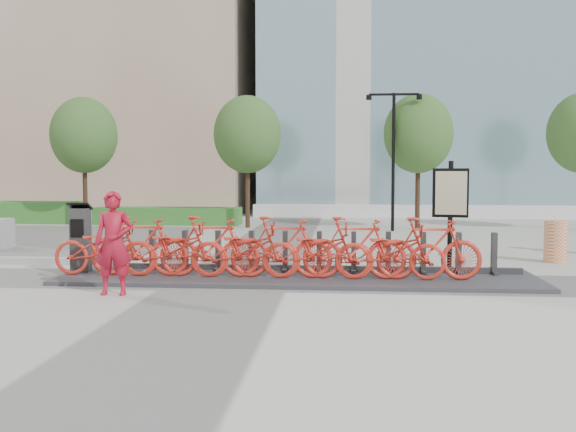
# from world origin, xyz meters

# --- Properties ---
(ground) EXTENTS (120.00, 120.00, 0.00)m
(ground) POSITION_xyz_m (0.00, 0.00, 0.00)
(ground) COLOR #BABAAF
(hedge_b) EXTENTS (6.00, 1.20, 0.70)m
(hedge_b) POSITION_xyz_m (-5.00, 13.20, 0.35)
(hedge_b) COLOR #2B6829
(hedge_b) RESTS_ON ground
(tree_0) EXTENTS (2.60, 2.60, 5.10)m
(tree_0) POSITION_xyz_m (-8.00, 12.00, 3.59)
(tree_0) COLOR #442E1F
(tree_0) RESTS_ON ground
(tree_1) EXTENTS (2.60, 2.60, 5.10)m
(tree_1) POSITION_xyz_m (-1.50, 12.00, 3.59)
(tree_1) COLOR #442E1F
(tree_1) RESTS_ON ground
(tree_2) EXTENTS (2.60, 2.60, 5.10)m
(tree_2) POSITION_xyz_m (5.00, 12.00, 3.59)
(tree_2) COLOR #442E1F
(tree_2) RESTS_ON ground
(streetlamp) EXTENTS (2.00, 0.20, 5.00)m
(streetlamp) POSITION_xyz_m (4.00, 11.00, 3.13)
(streetlamp) COLOR black
(streetlamp) RESTS_ON ground
(dock_pad) EXTENTS (9.60, 2.40, 0.08)m
(dock_pad) POSITION_xyz_m (1.30, 0.30, 0.04)
(dock_pad) COLOR #38383E
(dock_pad) RESTS_ON ground
(dock_rail_posts) EXTENTS (8.02, 0.50, 0.85)m
(dock_rail_posts) POSITION_xyz_m (1.36, 0.77, 0.51)
(dock_rail_posts) COLOR #313132
(dock_rail_posts) RESTS_ON dock_pad
(bike_0) EXTENTS (2.09, 0.73, 1.10)m
(bike_0) POSITION_xyz_m (-2.60, -0.05, 0.63)
(bike_0) COLOR red
(bike_0) RESTS_ON dock_pad
(bike_1) EXTENTS (2.03, 0.57, 1.22)m
(bike_1) POSITION_xyz_m (-1.88, -0.05, 0.69)
(bike_1) COLOR red
(bike_1) RESTS_ON dock_pad
(bike_2) EXTENTS (2.09, 0.73, 1.10)m
(bike_2) POSITION_xyz_m (-1.16, -0.05, 0.63)
(bike_2) COLOR red
(bike_2) RESTS_ON dock_pad
(bike_3) EXTENTS (2.03, 0.57, 1.22)m
(bike_3) POSITION_xyz_m (-0.44, -0.05, 0.69)
(bike_3) COLOR red
(bike_3) RESTS_ON dock_pad
(bike_4) EXTENTS (2.09, 0.73, 1.10)m
(bike_4) POSITION_xyz_m (0.28, -0.05, 0.63)
(bike_4) COLOR red
(bike_4) RESTS_ON dock_pad
(bike_5) EXTENTS (2.03, 0.57, 1.22)m
(bike_5) POSITION_xyz_m (1.00, -0.05, 0.69)
(bike_5) COLOR red
(bike_5) RESTS_ON dock_pad
(bike_6) EXTENTS (2.09, 0.73, 1.10)m
(bike_6) POSITION_xyz_m (1.72, -0.05, 0.63)
(bike_6) COLOR red
(bike_6) RESTS_ON dock_pad
(bike_7) EXTENTS (2.03, 0.57, 1.22)m
(bike_7) POSITION_xyz_m (2.44, -0.05, 0.69)
(bike_7) COLOR red
(bike_7) RESTS_ON dock_pad
(bike_8) EXTENTS (2.09, 0.73, 1.10)m
(bike_8) POSITION_xyz_m (3.16, -0.05, 0.63)
(bike_8) COLOR red
(bike_8) RESTS_ON dock_pad
(bike_9) EXTENTS (2.03, 0.57, 1.22)m
(bike_9) POSITION_xyz_m (3.88, -0.05, 0.69)
(bike_9) COLOR red
(bike_9) RESTS_ON dock_pad
(kiosk) EXTENTS (0.49, 0.42, 1.46)m
(kiosk) POSITION_xyz_m (-3.28, 0.37, 0.78)
(kiosk) COLOR #313132
(kiosk) RESTS_ON dock_pad
(worker_red) EXTENTS (0.71, 0.51, 1.85)m
(worker_red) POSITION_xyz_m (-1.83, -1.62, 0.92)
(worker_red) COLOR #A51127
(worker_red) RESTS_ON ground
(construction_barrel) EXTENTS (0.57, 0.57, 1.01)m
(construction_barrel) POSITION_xyz_m (7.28, 3.19, 0.50)
(construction_barrel) COLOR #D75400
(construction_barrel) RESTS_ON ground
(map_sign) EXTENTS (0.80, 0.27, 2.42)m
(map_sign) POSITION_xyz_m (4.61, 2.02, 1.60)
(map_sign) COLOR black
(map_sign) RESTS_ON ground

